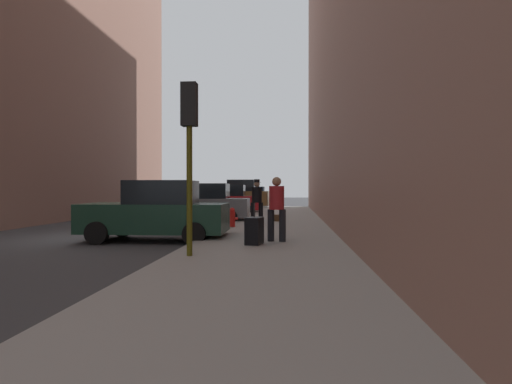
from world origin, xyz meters
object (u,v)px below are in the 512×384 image
parked_red_hatchback (227,200)px  parked_silver_sedan (254,195)px  fire_hydrant (232,217)px  rolling_suitcase (254,231)px  pedestrian_in_red_jacket (277,205)px  parked_blue_sedan (248,196)px  pedestrian_with_fedora (257,199)px  parked_gray_coupe (204,204)px  parked_dark_green_sedan (157,212)px  traffic_light (189,131)px  parked_bronze_suv (240,196)px  duffel_bag (277,218)px

parked_red_hatchback → parked_silver_sedan: (0.00, 18.73, 0.00)m
fire_hydrant → rolling_suitcase: size_ratio=0.68×
parked_silver_sedan → pedestrian_in_red_jacket: 32.74m
pedestrian_in_red_jacket → rolling_suitcase: size_ratio=1.64×
parked_blue_sedan → pedestrian_with_fedora: (2.60, -21.09, 0.29)m
parked_gray_coupe → rolling_suitcase: size_ratio=4.10×
fire_hydrant → rolling_suitcase: 4.73m
pedestrian_in_red_jacket → pedestrian_with_fedora: 5.39m
pedestrian_with_fedora → parked_gray_coupe: bearing=142.1°
parked_red_hatchback → fire_hydrant: bearing=-79.6°
parked_dark_green_sedan → rolling_suitcase: (3.04, -1.54, -0.36)m
pedestrian_with_fedora → pedestrian_in_red_jacket: bearing=-79.5°
parked_dark_green_sedan → parked_red_hatchback: (-0.00, 12.87, 0.00)m
traffic_light → pedestrian_in_red_jacket: bearing=54.5°
parked_red_hatchback → pedestrian_with_fedora: (2.60, -8.52, 0.29)m
pedestrian_with_fedora → parked_dark_green_sedan: bearing=-120.9°
fire_hydrant → traffic_light: traffic_light is taller
parked_red_hatchback → parked_dark_green_sedan: bearing=-90.0°
parked_bronze_suv → pedestrian_with_fedora: 15.13m
pedestrian_in_red_jacket → pedestrian_with_fedora: pedestrian_with_fedora is taller
parked_gray_coupe → pedestrian_in_red_jacket: bearing=-63.9°
parked_gray_coupe → parked_blue_sedan: 19.07m
parked_silver_sedan → parked_gray_coupe: bearing=-90.0°
traffic_light → rolling_suitcase: bearing=57.0°
parked_blue_sedan → parked_gray_coupe: bearing=-90.0°
parked_blue_sedan → pedestrian_with_fedora: size_ratio=2.38×
parked_dark_green_sedan → duffel_bag: (3.36, 5.76, -0.56)m
parked_bronze_suv → rolling_suitcase: parked_bronze_suv is taller
parked_silver_sedan → duffel_bag: 26.06m
parked_silver_sedan → pedestrian_in_red_jacket: bearing=-83.7°
duffel_bag → parked_bronze_suv: bearing=104.0°
parked_gray_coupe → duffel_bag: size_ratio=9.68×
parked_dark_green_sedan → parked_bronze_suv: 19.25m
parked_blue_sedan → duffel_bag: 19.98m
fire_hydrant → pedestrian_with_fedora: (0.80, 1.33, 0.64)m
pedestrian_with_fedora → duffel_bag: size_ratio=4.04×
parked_silver_sedan → traffic_light: bearing=-87.0°
parked_blue_sedan → fire_hydrant: (1.80, -22.42, -0.35)m
duffel_bag → pedestrian_in_red_jacket: bearing=-88.1°
fire_hydrant → pedestrian_in_red_jacket: bearing=-65.8°
traffic_light → pedestrian_with_fedora: size_ratio=2.03×
duffel_bag → parked_gray_coupe: bearing=169.6°
traffic_light → duffel_bag: bearing=80.6°
parked_gray_coupe → pedestrian_with_fedora: pedestrian_with_fedora is taller
rolling_suitcase → pedestrian_with_fedora: bearing=94.3°
traffic_light → rolling_suitcase: (1.19, 1.83, -2.27)m
parked_gray_coupe → parked_red_hatchback: 6.49m
parked_dark_green_sedan → traffic_light: 4.30m
duffel_bag → parked_silver_sedan: bearing=97.4°
rolling_suitcase → parked_bronze_suv: bearing=98.3°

